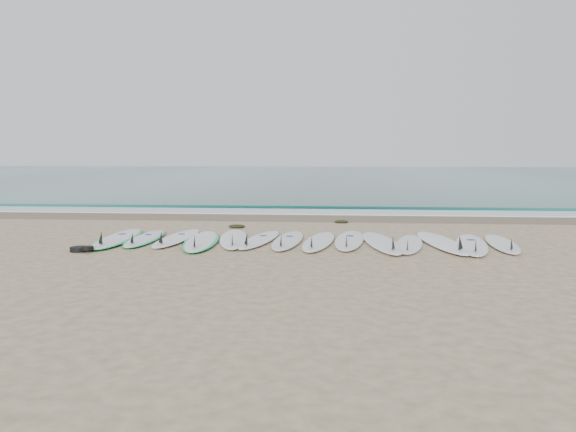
# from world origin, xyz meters

# --- Properties ---
(ground) EXTENTS (120.00, 120.00, 0.00)m
(ground) POSITION_xyz_m (0.00, 0.00, 0.00)
(ground) COLOR tan
(ocean) EXTENTS (120.00, 55.00, 0.03)m
(ocean) POSITION_xyz_m (0.00, 32.50, 0.01)
(ocean) COLOR #16564F
(ocean) RESTS_ON ground
(wet_sand_band) EXTENTS (120.00, 1.80, 0.01)m
(wet_sand_band) POSITION_xyz_m (0.00, 4.10, 0.01)
(wet_sand_band) COLOR brown
(wet_sand_band) RESTS_ON ground
(foam_band) EXTENTS (120.00, 1.40, 0.04)m
(foam_band) POSITION_xyz_m (0.00, 5.50, 0.02)
(foam_band) COLOR silver
(foam_band) RESTS_ON ground
(wave_crest) EXTENTS (120.00, 1.00, 0.10)m
(wave_crest) POSITION_xyz_m (0.00, 7.00, 0.05)
(wave_crest) COLOR #16564F
(wave_crest) RESTS_ON ground
(surfboard_0) EXTENTS (0.87, 2.73, 0.34)m
(surfboard_0) POSITION_xyz_m (-3.68, -0.03, 0.05)
(surfboard_0) COLOR white
(surfboard_0) RESTS_ON ground
(surfboard_1) EXTENTS (0.70, 2.34, 0.29)m
(surfboard_1) POSITION_xyz_m (-3.15, 0.06, 0.04)
(surfboard_1) COLOR silver
(surfboard_1) RESTS_ON ground
(surfboard_2) EXTENTS (0.62, 2.54, 0.32)m
(surfboard_2) POSITION_xyz_m (-2.53, 0.09, 0.06)
(surfboard_2) COLOR white
(surfboard_2) RESTS_ON ground
(surfboard_3) EXTENTS (0.94, 2.69, 0.33)m
(surfboard_3) POSITION_xyz_m (-1.96, -0.19, 0.05)
(surfboard_3) COLOR white
(surfboard_3) RESTS_ON ground
(surfboard_4) EXTENTS (0.94, 2.65, 0.33)m
(surfboard_4) POSITION_xyz_m (-1.38, 0.09, 0.06)
(surfboard_4) COLOR white
(surfboard_4) RESTS_ON ground
(surfboard_5) EXTENTS (0.82, 2.46, 0.31)m
(surfboard_5) POSITION_xyz_m (-0.88, 0.04, 0.05)
(surfboard_5) COLOR white
(surfboard_5) RESTS_ON ground
(surfboard_6) EXTENTS (0.64, 2.50, 0.32)m
(surfboard_6) POSITION_xyz_m (-0.32, -0.00, 0.05)
(surfboard_6) COLOR silver
(surfboard_6) RESTS_ON ground
(surfboard_7) EXTENTS (0.78, 2.53, 0.32)m
(surfboard_7) POSITION_xyz_m (0.27, -0.09, 0.06)
(surfboard_7) COLOR white
(surfboard_7) RESTS_ON ground
(surfboard_8) EXTENTS (0.74, 2.62, 0.33)m
(surfboard_8) POSITION_xyz_m (0.86, 0.11, 0.06)
(surfboard_8) COLOR silver
(surfboard_8) RESTS_ON ground
(surfboard_9) EXTENTS (0.88, 2.76, 0.35)m
(surfboard_9) POSITION_xyz_m (1.46, -0.15, 0.06)
(surfboard_9) COLOR white
(surfboard_9) RESTS_ON ground
(surfboard_10) EXTENTS (0.84, 2.35, 0.29)m
(surfboard_10) POSITION_xyz_m (1.95, -0.22, 0.05)
(surfboard_10) COLOR white
(surfboard_10) RESTS_ON ground
(surfboard_11) EXTENTS (0.90, 2.85, 0.36)m
(surfboard_11) POSITION_xyz_m (2.59, -0.06, 0.06)
(surfboard_11) COLOR white
(surfboard_11) RESTS_ON ground
(surfboard_12) EXTENTS (0.96, 2.67, 0.33)m
(surfboard_12) POSITION_xyz_m (3.08, -0.22, 0.06)
(surfboard_12) COLOR white
(surfboard_12) RESTS_ON ground
(surfboard_13) EXTENTS (0.70, 2.37, 0.30)m
(surfboard_13) POSITION_xyz_m (3.67, -0.04, 0.05)
(surfboard_13) COLOR white
(surfboard_13) RESTS_ON ground
(seaweed_near) EXTENTS (0.39, 0.30, 0.08)m
(seaweed_near) POSITION_xyz_m (-1.68, 2.06, 0.04)
(seaweed_near) COLOR black
(seaweed_near) RESTS_ON ground
(seaweed_far) EXTENTS (0.35, 0.27, 0.07)m
(seaweed_far) POSITION_xyz_m (0.73, 3.19, 0.03)
(seaweed_far) COLOR black
(seaweed_far) RESTS_ON ground
(leash_coil) EXTENTS (0.46, 0.36, 0.11)m
(leash_coil) POSITION_xyz_m (-3.82, -1.28, 0.05)
(leash_coil) COLOR black
(leash_coil) RESTS_ON ground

